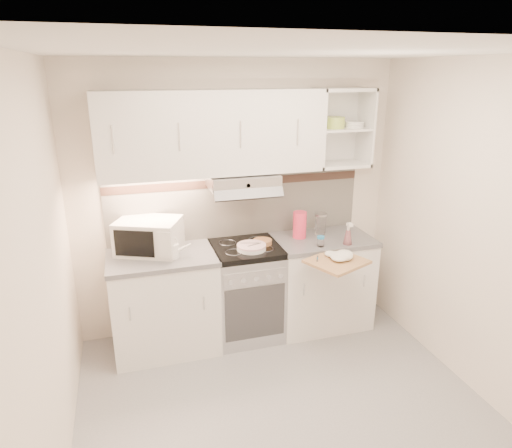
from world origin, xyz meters
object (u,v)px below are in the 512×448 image
at_px(microwave, 149,236).
at_px(watering_can, 173,250).
at_px(electric_range, 246,291).
at_px(glass_jar, 321,224).
at_px(plate_stack, 251,247).
at_px(cutting_board, 337,262).
at_px(pink_pitcher, 300,225).
at_px(spray_bottle, 348,235).

distance_m(microwave, watering_can, 0.27).
xyz_separation_m(electric_range, watering_can, (-0.66, -0.09, 0.52)).
relative_size(electric_range, glass_jar, 4.36).
xyz_separation_m(plate_stack, cutting_board, (0.63, -0.40, -0.05)).
bearing_deg(pink_pitcher, plate_stack, 174.45).
bearing_deg(cutting_board, electric_range, 119.18).
bearing_deg(pink_pitcher, watering_can, 163.78).
distance_m(plate_stack, spray_bottle, 0.88).
bearing_deg(microwave, electric_range, 17.29).
relative_size(microwave, plate_stack, 2.44).
relative_size(watering_can, glass_jar, 1.09).
xyz_separation_m(electric_range, glass_jar, (0.77, 0.09, 0.55)).
height_order(pink_pitcher, spray_bottle, pink_pitcher).
bearing_deg(watering_can, cutting_board, -12.16).
bearing_deg(microwave, plate_stack, 10.89).
relative_size(pink_pitcher, spray_bottle, 1.15).
height_order(plate_stack, glass_jar, glass_jar).
bearing_deg(cutting_board, plate_stack, 124.31).
relative_size(electric_range, cutting_board, 2.04).
bearing_deg(plate_stack, pink_pitcher, 17.95).
height_order(watering_can, plate_stack, watering_can).
bearing_deg(spray_bottle, electric_range, 163.40).
distance_m(plate_stack, cutting_board, 0.75).
relative_size(microwave, spray_bottle, 2.89).
relative_size(watering_can, spray_bottle, 1.04).
xyz_separation_m(microwave, cutting_board, (1.49, -0.60, -0.17)).
distance_m(plate_stack, glass_jar, 0.77).
bearing_deg(watering_can, electric_range, 12.81).
relative_size(microwave, pink_pitcher, 2.50).
xyz_separation_m(watering_can, glass_jar, (1.43, 0.18, 0.04)).
height_order(plate_stack, pink_pitcher, pink_pitcher).
bearing_deg(spray_bottle, microwave, 166.69).
bearing_deg(glass_jar, microwave, 179.74).
xyz_separation_m(microwave, plate_stack, (0.86, -0.20, -0.12)).
distance_m(plate_stack, pink_pitcher, 0.56).
bearing_deg(pink_pitcher, spray_bottle, -62.56).
height_order(electric_range, pink_pitcher, pink_pitcher).
distance_m(pink_pitcher, spray_bottle, 0.46).
relative_size(pink_pitcher, glass_jar, 1.22).
height_order(electric_range, watering_can, watering_can).
bearing_deg(cutting_board, microwave, 134.56).
xyz_separation_m(electric_range, plate_stack, (0.02, -0.10, 0.47)).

